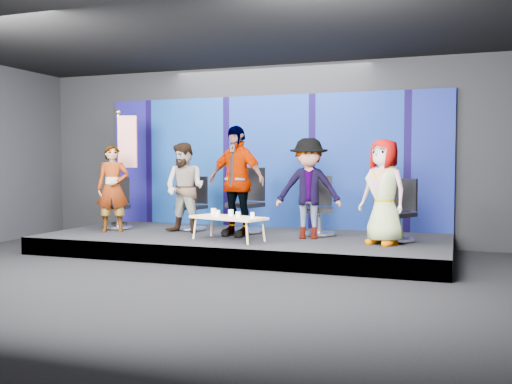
{
  "coord_description": "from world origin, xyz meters",
  "views": [
    {
      "loc": [
        3.53,
        -6.82,
        1.59
      ],
      "look_at": [
        0.28,
        2.4,
        1.07
      ],
      "focal_mm": 40.0,
      "sensor_mm": 36.0,
      "label": 1
    }
  ],
  "objects_px": {
    "mug_b": "(217,213)",
    "panelist_c": "(236,181)",
    "chair_c": "(247,211)",
    "chair_e": "(399,221)",
    "panelist_d": "(309,188)",
    "mug_d": "(238,214)",
    "chair_b": "(193,212)",
    "mug_e": "(252,215)",
    "chair_d": "(319,216)",
    "chair_a": "(118,212)",
    "mug_c": "(231,213)",
    "panelist_b": "(185,188)",
    "panelist_a": "(113,188)",
    "coffee_table": "(228,218)",
    "flag_stand": "(124,165)",
    "mug_a": "(214,211)",
    "panelist_e": "(384,192)"
  },
  "relations": [
    {
      "from": "mug_b",
      "to": "panelist_c",
      "type": "bearing_deg",
      "value": 83.33
    },
    {
      "from": "chair_c",
      "to": "mug_b",
      "type": "distance_m",
      "value": 1.17
    },
    {
      "from": "chair_e",
      "to": "mug_b",
      "type": "bearing_deg",
      "value": -132.67
    },
    {
      "from": "panelist_d",
      "to": "mug_d",
      "type": "height_order",
      "value": "panelist_d"
    },
    {
      "from": "chair_b",
      "to": "mug_e",
      "type": "xyz_separation_m",
      "value": [
        1.62,
        -1.16,
        0.1
      ]
    },
    {
      "from": "chair_d",
      "to": "chair_a",
      "type": "bearing_deg",
      "value": 173.26
    },
    {
      "from": "mug_d",
      "to": "mug_e",
      "type": "height_order",
      "value": "mug_d"
    },
    {
      "from": "chair_d",
      "to": "mug_c",
      "type": "xyz_separation_m",
      "value": [
        -1.26,
        -1.05,
        0.1
      ]
    },
    {
      "from": "chair_b",
      "to": "panelist_b",
      "type": "relative_size",
      "value": 0.62
    },
    {
      "from": "panelist_d",
      "to": "chair_d",
      "type": "bearing_deg",
      "value": 69.94
    },
    {
      "from": "panelist_a",
      "to": "panelist_c",
      "type": "bearing_deg",
      "value": -21.66
    },
    {
      "from": "mug_c",
      "to": "mug_d",
      "type": "relative_size",
      "value": 1.17
    },
    {
      "from": "panelist_d",
      "to": "coffee_table",
      "type": "relative_size",
      "value": 1.22
    },
    {
      "from": "mug_e",
      "to": "panelist_a",
      "type": "bearing_deg",
      "value": 172.11
    },
    {
      "from": "coffee_table",
      "to": "mug_d",
      "type": "distance_m",
      "value": 0.22
    },
    {
      "from": "chair_b",
      "to": "flag_stand",
      "type": "height_order",
      "value": "flag_stand"
    },
    {
      "from": "chair_d",
      "to": "flag_stand",
      "type": "xyz_separation_m",
      "value": [
        -3.91,
        -0.08,
        0.89
      ]
    },
    {
      "from": "chair_a",
      "to": "chair_c",
      "type": "height_order",
      "value": "chair_c"
    },
    {
      "from": "panelist_b",
      "to": "mug_d",
      "type": "relative_size",
      "value": 18.23
    },
    {
      "from": "mug_c",
      "to": "mug_e",
      "type": "distance_m",
      "value": 0.45
    },
    {
      "from": "panelist_c",
      "to": "coffee_table",
      "type": "relative_size",
      "value": 1.39
    },
    {
      "from": "flag_stand",
      "to": "mug_a",
      "type": "bearing_deg",
      "value": -34.44
    },
    {
      "from": "mug_d",
      "to": "chair_b",
      "type": "bearing_deg",
      "value": 139.24
    },
    {
      "from": "mug_b",
      "to": "coffee_table",
      "type": "bearing_deg",
      "value": 26.9
    },
    {
      "from": "mug_d",
      "to": "mug_e",
      "type": "distance_m",
      "value": 0.24
    },
    {
      "from": "coffee_table",
      "to": "chair_d",
      "type": "bearing_deg",
      "value": 42.44
    },
    {
      "from": "panelist_b",
      "to": "chair_c",
      "type": "distance_m",
      "value": 1.21
    },
    {
      "from": "mug_c",
      "to": "flag_stand",
      "type": "bearing_deg",
      "value": 159.97
    },
    {
      "from": "panelist_d",
      "to": "chair_b",
      "type": "bearing_deg",
      "value": 157.42
    },
    {
      "from": "panelist_a",
      "to": "chair_d",
      "type": "xyz_separation_m",
      "value": [
        3.71,
        0.79,
        -0.46
      ]
    },
    {
      "from": "mug_b",
      "to": "mug_d",
      "type": "xyz_separation_m",
      "value": [
        0.36,
        0.01,
        -0.01
      ]
    },
    {
      "from": "coffee_table",
      "to": "mug_c",
      "type": "distance_m",
      "value": 0.13
    },
    {
      "from": "chair_a",
      "to": "mug_e",
      "type": "height_order",
      "value": "chair_a"
    },
    {
      "from": "chair_b",
      "to": "chair_e",
      "type": "height_order",
      "value": "chair_e"
    },
    {
      "from": "panelist_d",
      "to": "mug_b",
      "type": "bearing_deg",
      "value": -162.69
    },
    {
      "from": "panelist_b",
      "to": "mug_c",
      "type": "bearing_deg",
      "value": -18.22
    },
    {
      "from": "coffee_table",
      "to": "mug_c",
      "type": "bearing_deg",
      "value": 87.89
    },
    {
      "from": "panelist_c",
      "to": "mug_e",
      "type": "relative_size",
      "value": 22.85
    },
    {
      "from": "panelist_a",
      "to": "mug_b",
      "type": "bearing_deg",
      "value": -37.61
    },
    {
      "from": "mug_b",
      "to": "flag_stand",
      "type": "height_order",
      "value": "flag_stand"
    },
    {
      "from": "mug_b",
      "to": "mug_c",
      "type": "bearing_deg",
      "value": 48.04
    },
    {
      "from": "chair_c",
      "to": "flag_stand",
      "type": "bearing_deg",
      "value": -166.51
    },
    {
      "from": "flag_stand",
      "to": "mug_e",
      "type": "bearing_deg",
      "value": -33.71
    },
    {
      "from": "panelist_c",
      "to": "panelist_e",
      "type": "xyz_separation_m",
      "value": [
        2.55,
        -0.2,
        -0.14
      ]
    },
    {
      "from": "panelist_a",
      "to": "panelist_d",
      "type": "xyz_separation_m",
      "value": [
        3.64,
        0.29,
        0.04
      ]
    },
    {
      "from": "mug_e",
      "to": "mug_b",
      "type": "bearing_deg",
      "value": -175.1
    },
    {
      "from": "chair_a",
      "to": "chair_b",
      "type": "xyz_separation_m",
      "value": [
        1.46,
        0.29,
        0.01
      ]
    },
    {
      "from": "chair_d",
      "to": "mug_a",
      "type": "distance_m",
      "value": 1.88
    },
    {
      "from": "panelist_b",
      "to": "panelist_e",
      "type": "xyz_separation_m",
      "value": [
        3.57,
        -0.27,
        0.0
      ]
    },
    {
      "from": "chair_a",
      "to": "mug_b",
      "type": "xyz_separation_m",
      "value": [
        2.48,
        -0.91,
        0.12
      ]
    }
  ]
}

